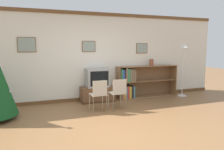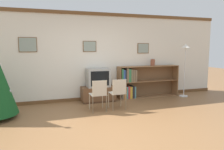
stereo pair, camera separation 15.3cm
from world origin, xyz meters
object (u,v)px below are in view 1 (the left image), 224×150
object	(u,v)px
bookshelf	(136,82)
vase	(151,62)
television	(97,78)
standing_lamp	(183,56)
folding_chair_right	(118,92)
tv_console	(97,94)
folding_chair_left	(99,94)

from	to	relation	value
bookshelf	vase	xyz separation A→B (m)	(0.54, -0.01, 0.64)
television	standing_lamp	size ratio (longest dim) A/B	0.38
vase	folding_chair_right	bearing A→B (deg)	-146.19
folding_chair_right	bookshelf	xyz separation A→B (m)	(1.08, 1.10, 0.03)
vase	standing_lamp	size ratio (longest dim) A/B	0.13
folding_chair_right	television	bearing A→B (deg)	104.61
tv_console	bookshelf	bearing A→B (deg)	2.87
folding_chair_left	vase	bearing A→B (deg)	26.74
tv_console	folding_chair_left	distance (m)	1.09
standing_lamp	folding_chair_left	bearing A→B (deg)	-166.86
folding_chair_left	standing_lamp	xyz separation A→B (m)	(3.17, 0.74, 0.87)
folding_chair_right	vase	xyz separation A→B (m)	(1.63, 1.09, 0.67)
television	folding_chair_left	world-z (taller)	television
folding_chair_left	folding_chair_right	bearing A→B (deg)	0.00
standing_lamp	vase	bearing A→B (deg)	160.98
tv_console	television	size ratio (longest dim) A/B	1.50
television	folding_chair_left	bearing A→B (deg)	-104.61
folding_chair_right	vase	size ratio (longest dim) A/B	3.68
television	folding_chair_left	size ratio (longest dim) A/B	0.82
folding_chair_right	vase	distance (m)	2.07
standing_lamp	bookshelf	bearing A→B (deg)	167.12
standing_lamp	tv_console	bearing A→B (deg)	174.35
bookshelf	folding_chair_left	bearing A→B (deg)	-145.90
tv_console	standing_lamp	distance (m)	3.12
folding_chair_left	standing_lamp	bearing A→B (deg)	13.14
television	folding_chair_left	distance (m)	1.09
bookshelf	standing_lamp	size ratio (longest dim) A/B	1.20
vase	standing_lamp	xyz separation A→B (m)	(1.01, -0.35, 0.20)
television	tv_console	bearing A→B (deg)	90.00
folding_chair_left	folding_chair_right	size ratio (longest dim) A/B	1.00
folding_chair_right	standing_lamp	distance (m)	2.87
folding_chair_right	standing_lamp	bearing A→B (deg)	15.69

